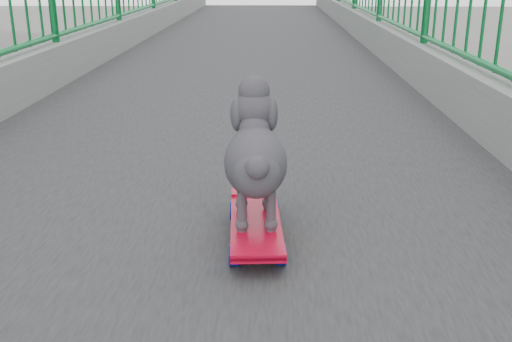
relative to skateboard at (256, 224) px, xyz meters
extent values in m
cube|color=#2D2D2F|center=(-0.20, 0.84, -0.30)|extent=(3.00, 24.00, 0.50)
cube|color=slate|center=(-0.20, 9.84, -3.80)|extent=(1.20, 1.20, 6.50)
cube|color=red|center=(0.00, 0.00, 0.01)|extent=(0.19, 0.55, 0.02)
cube|color=#99999E|center=(0.01, -0.17, -0.01)|extent=(0.10, 0.04, 0.02)
cylinder|color=#061892|center=(-0.06, -0.18, -0.02)|extent=(0.03, 0.07, 0.06)
sphere|color=yellow|center=(-0.06, -0.18, -0.02)|extent=(0.03, 0.03, 0.03)
cylinder|color=#061892|center=(0.08, -0.17, -0.02)|extent=(0.03, 0.07, 0.06)
sphere|color=yellow|center=(0.08, -0.17, -0.02)|extent=(0.03, 0.03, 0.03)
cube|color=#99999E|center=(-0.01, 0.17, -0.01)|extent=(0.10, 0.04, 0.02)
cylinder|color=#061892|center=(-0.08, 0.17, -0.02)|extent=(0.03, 0.07, 0.06)
sphere|color=yellow|center=(-0.08, 0.17, -0.02)|extent=(0.03, 0.03, 0.03)
cylinder|color=#061892|center=(0.06, 0.18, -0.02)|extent=(0.03, 0.07, 0.06)
sphere|color=yellow|center=(0.06, 0.18, -0.02)|extent=(0.03, 0.03, 0.03)
ellipsoid|color=#312E33|center=(0.00, 0.00, 0.21)|extent=(0.21, 0.32, 0.21)
sphere|color=#312E33|center=(-0.01, 0.17, 0.34)|extent=(0.14, 0.14, 0.14)
sphere|color=black|center=(-0.01, 0.26, 0.33)|extent=(0.02, 0.02, 0.02)
sphere|color=#312E33|center=(0.01, -0.17, 0.25)|extent=(0.07, 0.07, 0.07)
cylinder|color=#312E33|center=(-0.05, 0.08, 0.08)|extent=(0.03, 0.03, 0.13)
cylinder|color=#312E33|center=(0.04, 0.09, 0.08)|extent=(0.03, 0.03, 0.13)
cylinder|color=#312E33|center=(-0.04, -0.09, 0.08)|extent=(0.03, 0.03, 0.13)
cylinder|color=#312E33|center=(0.05, -0.08, 0.08)|extent=(0.03, 0.03, 0.13)
camera|label=1|loc=(0.05, -1.77, 0.79)|focal=42.00mm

